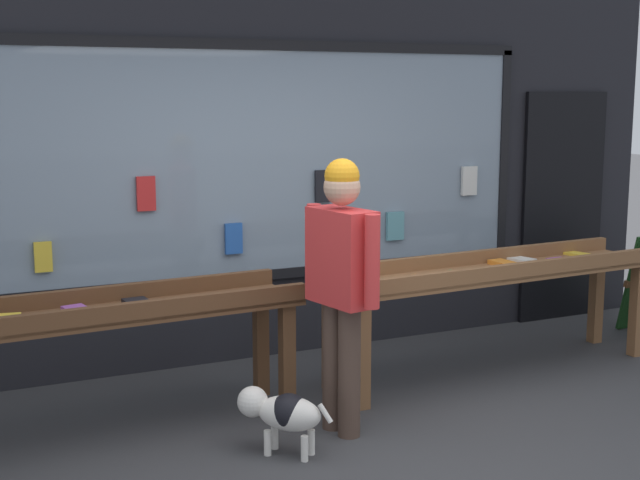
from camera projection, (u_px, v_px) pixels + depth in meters
ground_plane at (397, 465)px, 5.08m from camera, size 40.00×40.00×0.00m
shopfront_facade at (246, 134)px, 6.91m from camera, size 7.82×0.29×3.61m
display_table_left at (82, 326)px, 5.38m from camera, size 2.79×0.71×0.88m
display_table_right at (494, 279)px, 6.66m from camera, size 2.79×0.74×0.89m
person_browsing at (342, 274)px, 5.41m from camera, size 0.30×0.66×1.71m
small_dog at (283, 412)px, 5.20m from camera, size 0.46×0.48×0.39m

